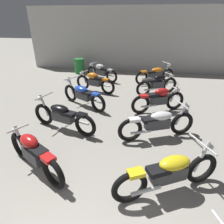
# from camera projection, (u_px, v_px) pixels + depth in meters

# --- Properties ---
(back_wall) EXTENTS (12.66, 0.24, 3.60)m
(back_wall) POSITION_uv_depth(u_px,v_px,m) (133.00, 40.00, 11.15)
(back_wall) COLOR #BCBAB7
(back_wall) RESTS_ON ground
(motorcycle_left_row_1) EXTENTS (1.75, 1.10, 0.88)m
(motorcycle_left_row_1) POSITION_uv_depth(u_px,v_px,m) (34.00, 153.00, 3.93)
(motorcycle_left_row_1) COLOR black
(motorcycle_left_row_1) RESTS_ON ground
(motorcycle_left_row_2) EXTENTS (2.11, 0.88, 0.97)m
(motorcycle_left_row_2) POSITION_uv_depth(u_px,v_px,m) (63.00, 116.00, 5.44)
(motorcycle_left_row_2) COLOR black
(motorcycle_left_row_2) RESTS_ON ground
(motorcycle_left_row_3) EXTENTS (1.92, 1.22, 0.97)m
(motorcycle_left_row_3) POSITION_uv_depth(u_px,v_px,m) (83.00, 95.00, 6.93)
(motorcycle_left_row_3) COLOR black
(motorcycle_left_row_3) RESTS_ON ground
(motorcycle_left_row_4) EXTENTS (1.90, 0.77, 0.88)m
(motorcycle_left_row_4) POSITION_uv_depth(u_px,v_px,m) (95.00, 82.00, 8.33)
(motorcycle_left_row_4) COLOR black
(motorcycle_left_row_4) RESTS_ON ground
(motorcycle_left_row_5) EXTENTS (1.81, 0.98, 0.88)m
(motorcycle_left_row_5) POSITION_uv_depth(u_px,v_px,m) (101.00, 72.00, 9.85)
(motorcycle_left_row_5) COLOR black
(motorcycle_left_row_5) RESTS_ON ground
(motorcycle_right_row_1) EXTENTS (1.98, 1.14, 0.97)m
(motorcycle_right_row_1) POSITION_uv_depth(u_px,v_px,m) (169.00, 173.00, 3.44)
(motorcycle_right_row_1) COLOR black
(motorcycle_right_row_1) RESTS_ON ground
(motorcycle_right_row_2) EXTENTS (2.04, 1.04, 0.97)m
(motorcycle_right_row_2) POSITION_uv_depth(u_px,v_px,m) (158.00, 123.00, 5.07)
(motorcycle_right_row_2) COLOR black
(motorcycle_right_row_2) RESTS_ON ground
(motorcycle_right_row_3) EXTENTS (1.83, 0.93, 0.88)m
(motorcycle_right_row_3) POSITION_uv_depth(u_px,v_px,m) (159.00, 99.00, 6.52)
(motorcycle_right_row_3) COLOR black
(motorcycle_right_row_3) RESTS_ON ground
(motorcycle_right_row_4) EXTENTS (1.74, 1.11, 0.88)m
(motorcycle_right_row_4) POSITION_uv_depth(u_px,v_px,m) (157.00, 84.00, 8.04)
(motorcycle_right_row_4) COLOR black
(motorcycle_right_row_4) RESTS_ON ground
(motorcycle_right_row_5) EXTENTS (1.92, 1.22, 0.97)m
(motorcycle_right_row_5) POSITION_uv_depth(u_px,v_px,m) (155.00, 74.00, 9.48)
(motorcycle_right_row_5) COLOR black
(motorcycle_right_row_5) RESTS_ON ground
(oil_drum) EXTENTS (0.59, 0.59, 0.85)m
(oil_drum) POSITION_uv_depth(u_px,v_px,m) (79.00, 66.00, 11.18)
(oil_drum) COLOR #1E722D
(oil_drum) RESTS_ON ground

